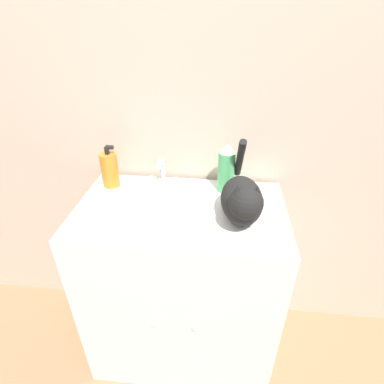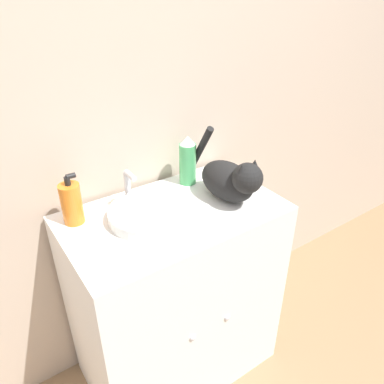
% 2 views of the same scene
% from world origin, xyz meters
% --- Properties ---
extents(wall_back, '(6.00, 0.05, 2.50)m').
position_xyz_m(wall_back, '(0.00, 0.53, 1.25)').
color(wall_back, '#C6B29E').
rests_on(wall_back, ground_plane).
extents(vanity_cabinet, '(0.81, 0.50, 0.87)m').
position_xyz_m(vanity_cabinet, '(0.00, 0.24, 0.43)').
color(vanity_cabinet, white).
rests_on(vanity_cabinet, ground_plane).
extents(sink_basin, '(0.28, 0.28, 0.04)m').
position_xyz_m(sink_basin, '(-0.10, 0.25, 0.89)').
color(sink_basin, silver).
rests_on(sink_basin, vanity_cabinet).
extents(faucet, '(0.14, 0.08, 0.13)m').
position_xyz_m(faucet, '(-0.10, 0.40, 0.92)').
color(faucet, silver).
rests_on(faucet, vanity_cabinet).
extents(cat, '(0.16, 0.39, 0.26)m').
position_xyz_m(cat, '(0.23, 0.19, 0.95)').
color(cat, black).
rests_on(cat, vanity_cabinet).
extents(soap_bottle, '(0.07, 0.07, 0.19)m').
position_xyz_m(soap_bottle, '(-0.32, 0.39, 0.94)').
color(soap_bottle, orange).
rests_on(soap_bottle, vanity_cabinet).
extents(spray_bottle, '(0.07, 0.07, 0.21)m').
position_xyz_m(spray_bottle, '(0.17, 0.40, 0.97)').
color(spray_bottle, '#4CB266').
rests_on(spray_bottle, vanity_cabinet).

